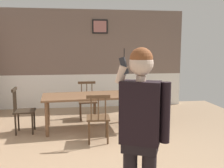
# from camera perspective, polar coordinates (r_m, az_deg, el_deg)

# --- Properties ---
(ground_plane) EXTENTS (7.70, 7.70, 0.00)m
(ground_plane) POSITION_cam_1_polar(r_m,az_deg,el_deg) (4.38, -2.34, -15.29)
(ground_plane) COLOR #9E7F60
(room_back_partition) EXTENTS (5.54, 0.17, 2.85)m
(room_back_partition) POSITION_cam_1_polar(r_m,az_deg,el_deg) (7.53, -4.95, 5.20)
(room_back_partition) COLOR #756056
(room_back_partition) RESTS_ON ground_plane
(dining_table) EXTENTS (2.16, 1.09, 0.74)m
(dining_table) POSITION_cam_1_polar(r_m,az_deg,el_deg) (5.50, -4.56, -3.20)
(dining_table) COLOR brown
(dining_table) RESTS_ON ground_plane
(chair_near_window) EXTENTS (0.44, 0.44, 0.95)m
(chair_near_window) POSITION_cam_1_polar(r_m,az_deg,el_deg) (5.90, 9.40, -4.44)
(chair_near_window) COLOR black
(chair_near_window) RESTS_ON ground_plane
(chair_by_doorway) EXTENTS (0.44, 0.44, 0.92)m
(chair_by_doorway) POSITION_cam_1_polar(r_m,az_deg,el_deg) (4.73, -3.16, -7.60)
(chair_by_doorway) COLOR #513823
(chair_by_doorway) RESTS_ON ground_plane
(chair_at_table_head) EXTENTS (0.46, 0.46, 0.91)m
(chair_at_table_head) POSITION_cam_1_polar(r_m,az_deg,el_deg) (6.37, -5.57, -3.67)
(chair_at_table_head) COLOR #513823
(chair_at_table_head) RESTS_ON ground_plane
(chair_opposite_corner) EXTENTS (0.43, 0.43, 0.94)m
(chair_opposite_corner) POSITION_cam_1_polar(r_m,az_deg,el_deg) (5.54, -19.43, -5.66)
(chair_opposite_corner) COLOR #2D2319
(chair_opposite_corner) RESTS_ON ground_plane
(person_figure) EXTENTS (0.50, 0.34, 1.74)m
(person_figure) POSITION_cam_1_polar(r_m,az_deg,el_deg) (2.44, 6.53, -9.37)
(person_figure) COLOR black
(person_figure) RESTS_ON ground_plane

